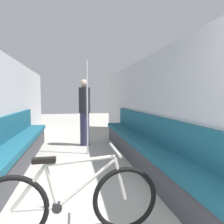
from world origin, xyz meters
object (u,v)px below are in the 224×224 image
at_px(bench_seat_row_left, 10,156).
at_px(grab_pole_near, 87,109).
at_px(bench_seat_row_right, 143,149).
at_px(passenger_standing, 85,111).
at_px(bicycle, 71,202).

distance_m(bench_seat_row_left, grab_pole_near, 1.82).
bearing_deg(grab_pole_near, bench_seat_row_right, -44.47).
relative_size(grab_pole_near, passenger_standing, 1.20).
relative_size(bench_seat_row_left, bench_seat_row_right, 1.00).
bearing_deg(bench_seat_row_right, grab_pole_near, 135.53).
height_order(bicycle, grab_pole_near, grab_pole_near).
relative_size(bench_seat_row_left, grab_pole_near, 2.31).
bearing_deg(passenger_standing, bicycle, -107.35).
relative_size(bench_seat_row_right, bicycle, 2.95).
xyz_separation_m(grab_pole_near, passenger_standing, (-0.01, 0.82, -0.12)).
bearing_deg(bicycle, bench_seat_row_left, 107.98).
xyz_separation_m(bicycle, passenger_standing, (0.34, 3.53, 0.57)).
xyz_separation_m(bench_seat_row_right, grab_pole_near, (-0.99, 0.97, 0.71)).
height_order(bench_seat_row_left, bench_seat_row_right, same).
distance_m(bicycle, grab_pole_near, 2.82).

